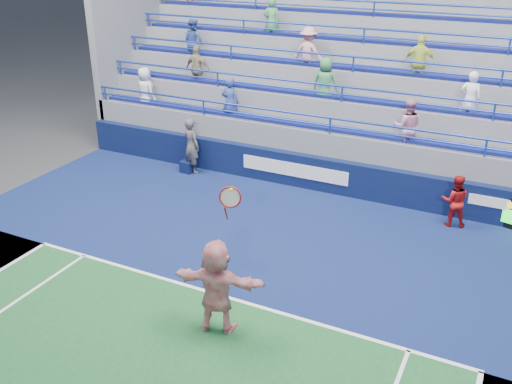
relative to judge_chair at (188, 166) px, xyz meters
The scene contains 7 objects.
ground 7.59m from the judge_chair, 51.29° to the right, with size 120.00×120.00×0.00m, color #333538.
sponsor_wall 4.79m from the judge_chair, ahead, with size 18.00×0.32×1.10m.
bleacher_stand 6.56m from the judge_chair, 42.60° to the left, with size 18.00×5.60×6.13m.
judge_chair is the anchor object (origin of this frame).
tennis_player 8.67m from the judge_chair, 53.51° to the right, with size 1.98×0.99×3.28m.
line_judge 0.74m from the judge_chair, 31.02° to the left, with size 0.70×0.46×1.92m, color #15183B.
ball_girl 8.75m from the judge_chair, ahead, with size 0.73×0.57×1.51m, color #A41213.
Camera 1 is at (5.32, -9.29, 7.48)m, focal length 40.00 mm.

